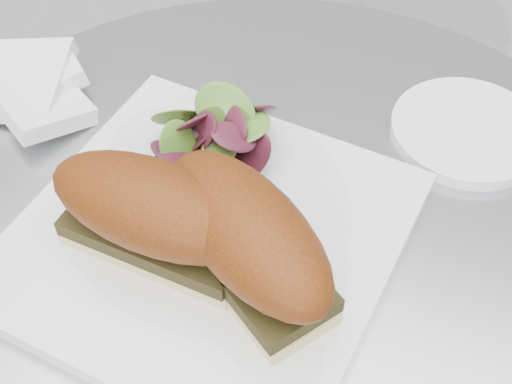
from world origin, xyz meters
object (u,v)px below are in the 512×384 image
at_px(saucer, 467,131).
at_px(plate, 207,238).
at_px(sandwich_right, 247,238).
at_px(sandwich_left, 154,214).

bearing_deg(saucer, plate, -130.31).
relative_size(sandwich_right, saucer, 1.34).
relative_size(plate, sandwich_right, 1.54).
bearing_deg(plate, sandwich_right, -28.13).
bearing_deg(plate, sandwich_left, -134.69).
bearing_deg(sandwich_right, plate, -174.08).
height_order(sandwich_right, saucer, sandwich_right).
bearing_deg(plate, saucer, 49.69).
bearing_deg(sandwich_left, sandwich_right, 6.99).
xyz_separation_m(plate, sandwich_left, (-0.03, -0.03, 0.05)).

